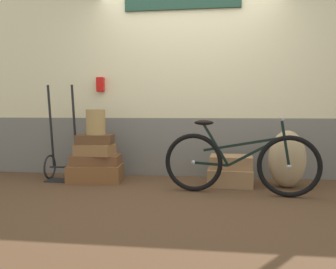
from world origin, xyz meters
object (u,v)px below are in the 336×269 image
object	(u,v)px
wicker_basket	(96,122)
burlap_sack	(287,159)
suitcase_0	(96,173)
suitcase_3	(95,139)
suitcase_1	(96,160)
suitcase_5	(231,162)
suitcase_2	(95,150)
bicycle	(239,162)
luggage_trolley	(63,159)
suitcase_4	(230,177)

from	to	relation	value
wicker_basket	burlap_sack	xyz separation A→B (m)	(2.40, -0.05, -0.43)
suitcase_0	suitcase_3	xyz separation A→B (m)	(-0.01, 0.02, 0.44)
suitcase_1	suitcase_5	xyz separation A→B (m)	(1.75, -0.00, 0.00)
suitcase_3	suitcase_5	xyz separation A→B (m)	(1.76, 0.02, -0.27)
suitcase_2	suitcase_0	bearing A→B (deg)	87.64
bicycle	suitcase_1	bearing A→B (deg)	165.08
suitcase_3	bicycle	xyz separation A→B (m)	(1.81, -0.46, -0.20)
suitcase_3	suitcase_5	world-z (taller)	suitcase_3
suitcase_1	suitcase_2	bearing A→B (deg)	-93.59
suitcase_2	wicker_basket	distance (m)	0.36
wicker_basket	suitcase_3	bearing A→B (deg)	163.70
suitcase_1	suitcase_3	xyz separation A→B (m)	(-0.00, -0.02, 0.27)
suitcase_3	suitcase_1	bearing A→B (deg)	73.96
luggage_trolley	bicycle	xyz separation A→B (m)	(2.28, -0.50, 0.08)
suitcase_1	bicycle	distance (m)	1.87
suitcase_2	suitcase_4	distance (m)	1.77
suitcase_4	bicycle	bearing A→B (deg)	-77.16
suitcase_2	bicycle	xyz separation A→B (m)	(1.81, -0.43, -0.06)
suitcase_0	suitcase_5	size ratio (longest dim) A/B	1.31
suitcase_5	luggage_trolley	bearing A→B (deg)	-176.02
suitcase_2	suitcase_3	bearing A→B (deg)	107.25
luggage_trolley	suitcase_1	bearing A→B (deg)	-2.20
suitcase_2	suitcase_3	world-z (taller)	suitcase_3
suitcase_0	bicycle	size ratio (longest dim) A/B	0.40
burlap_sack	bicycle	bearing A→B (deg)	-146.02
suitcase_2	bicycle	size ratio (longest dim) A/B	0.28
suitcase_2	luggage_trolley	size ratio (longest dim) A/B	0.38
luggage_trolley	wicker_basket	bearing A→B (deg)	-5.42
suitcase_2	luggage_trolley	bearing A→B (deg)	177.63
suitcase_2	suitcase_1	bearing A→B (deg)	97.53
suitcase_1	wicker_basket	bearing A→B (deg)	-78.46
suitcase_3	suitcase_4	distance (m)	1.80
suitcase_4	burlap_sack	xyz separation A→B (m)	(0.67, -0.04, 0.24)
luggage_trolley	suitcase_3	bearing A→B (deg)	-5.11
suitcase_1	bicycle	bearing A→B (deg)	-19.82
suitcase_2	wicker_basket	xyz separation A→B (m)	(0.01, 0.03, 0.36)
suitcase_3	suitcase_5	size ratio (longest dim) A/B	0.89
suitcase_5	luggage_trolley	world-z (taller)	luggage_trolley
suitcase_2	suitcase_4	bearing A→B (deg)	6.88
suitcase_2	burlap_sack	world-z (taller)	burlap_sack
suitcase_3	luggage_trolley	world-z (taller)	luggage_trolley
suitcase_0	luggage_trolley	world-z (taller)	luggage_trolley
suitcase_1	suitcase_0	bearing A→B (deg)	-91.88
bicycle	burlap_sack	bearing A→B (deg)	33.98
suitcase_0	suitcase_1	distance (m)	0.18
luggage_trolley	suitcase_2	bearing A→B (deg)	-8.58
suitcase_1	suitcase_5	distance (m)	1.75
suitcase_5	suitcase_2	bearing A→B (deg)	-173.82
suitcase_1	suitcase_2	size ratio (longest dim) A/B	1.28
suitcase_1	suitcase_4	xyz separation A→B (m)	(1.74, -0.03, -0.18)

